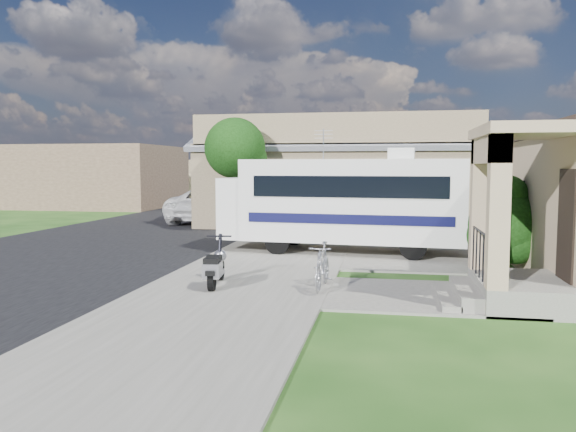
% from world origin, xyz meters
% --- Properties ---
extents(ground, '(120.00, 120.00, 0.00)m').
position_xyz_m(ground, '(0.00, 0.00, 0.00)').
color(ground, '#173D10').
extents(street_slab, '(9.00, 80.00, 0.02)m').
position_xyz_m(street_slab, '(-7.50, 10.00, 0.01)').
color(street_slab, black).
rests_on(street_slab, ground).
extents(sidewalk_slab, '(4.00, 80.00, 0.06)m').
position_xyz_m(sidewalk_slab, '(-1.00, 10.00, 0.03)').
color(sidewalk_slab, '#67655D').
rests_on(sidewalk_slab, ground).
extents(driveway_slab, '(7.00, 6.00, 0.05)m').
position_xyz_m(driveway_slab, '(1.50, 4.50, 0.03)').
color(driveway_slab, '#67655D').
rests_on(driveway_slab, ground).
extents(walk_slab, '(4.00, 3.00, 0.05)m').
position_xyz_m(walk_slab, '(3.00, -1.00, 0.03)').
color(walk_slab, '#67655D').
rests_on(walk_slab, ground).
extents(warehouse, '(12.50, 8.40, 5.04)m').
position_xyz_m(warehouse, '(0.00, 13.97, 1.99)').
color(warehouse, brown).
rests_on(warehouse, ground).
extents(distant_bldg_far, '(10.00, 8.00, 4.00)m').
position_xyz_m(distant_bldg_far, '(-17.00, 22.00, 2.00)').
color(distant_bldg_far, brown).
rests_on(distant_bldg_far, ground).
extents(distant_bldg_near, '(8.00, 7.00, 3.20)m').
position_xyz_m(distant_bldg_near, '(-15.00, 34.00, 1.60)').
color(distant_bldg_near, brown).
rests_on(distant_bldg_near, ground).
extents(street_tree_a, '(2.44, 2.40, 4.58)m').
position_xyz_m(street_tree_a, '(-3.70, 9.05, 3.25)').
color(street_tree_a, '#322316').
rests_on(street_tree_a, ground).
extents(street_tree_b, '(2.44, 2.40, 4.73)m').
position_xyz_m(street_tree_b, '(-3.70, 19.05, 3.39)').
color(street_tree_b, '#322316').
rests_on(street_tree_b, ground).
extents(street_tree_c, '(2.44, 2.40, 4.42)m').
position_xyz_m(street_tree_c, '(-3.70, 28.05, 3.10)').
color(street_tree_c, '#322316').
rests_on(street_tree_c, ground).
extents(motorhome, '(7.47, 2.89, 3.75)m').
position_xyz_m(motorhome, '(0.87, 4.58, 1.61)').
color(motorhome, silver).
rests_on(motorhome, ground).
extents(shrub, '(1.99, 1.90, 2.44)m').
position_xyz_m(shrub, '(5.12, 2.15, 1.25)').
color(shrub, '#322316').
rests_on(shrub, ground).
extents(scooter, '(0.62, 1.62, 1.07)m').
position_xyz_m(scooter, '(-1.46, -1.03, 0.48)').
color(scooter, black).
rests_on(scooter, ground).
extents(bicycle, '(0.53, 1.64, 0.98)m').
position_xyz_m(bicycle, '(0.84, -0.83, 0.49)').
color(bicycle, '#9C9BA2').
rests_on(bicycle, ground).
extents(pickup_truck, '(3.77, 6.49, 1.70)m').
position_xyz_m(pickup_truck, '(-5.81, 13.25, 0.85)').
color(pickup_truck, white).
rests_on(pickup_truck, ground).
extents(van, '(2.68, 6.56, 1.90)m').
position_xyz_m(van, '(-6.63, 20.01, 0.95)').
color(van, white).
rests_on(van, ground).
extents(garden_hose, '(0.35, 0.35, 0.16)m').
position_xyz_m(garden_hose, '(3.74, -0.54, 0.08)').
color(garden_hose, '#125C28').
rests_on(garden_hose, ground).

